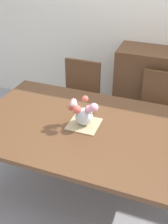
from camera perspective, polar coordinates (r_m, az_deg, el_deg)
The scene contains 7 objects.
ground_plane at distance 2.72m, azimuth 1.09°, elevation -16.49°, with size 12.00×12.00×0.00m, color #939399.
back_wall at distance 3.40m, azimuth 11.11°, elevation 20.87°, with size 7.00×0.10×2.80m, color silver.
dining_table at distance 2.24m, azimuth 1.27°, elevation -4.73°, with size 1.88×1.12×0.77m.
chair_left at distance 3.18m, azimuth -0.98°, elevation 3.65°, with size 0.42×0.42×0.90m.
chair_right at distance 3.01m, azimuth 15.15°, elevation 0.61°, with size 0.42×0.42×0.90m.
placemat at distance 2.23m, azimuth 0.00°, elevation -2.52°, with size 0.25×0.25×0.01m, color tan.
flower_vase at distance 2.15m, azimuth -0.15°, elevation -0.21°, with size 0.25×0.19×0.24m.
Camera 1 is at (0.58, -1.69, 2.05)m, focal length 44.09 mm.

